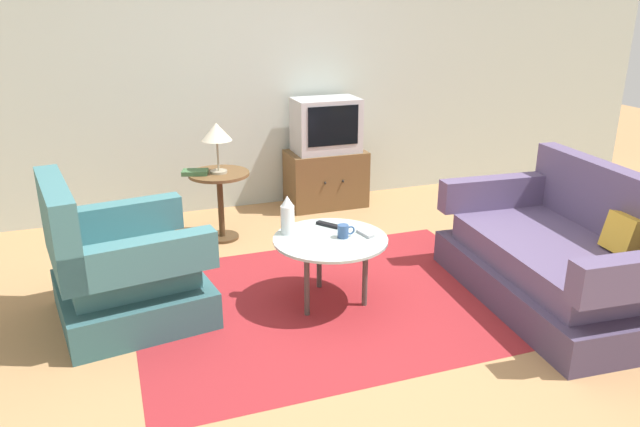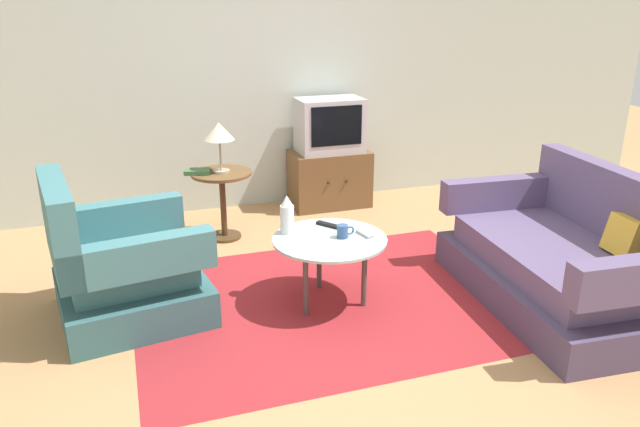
% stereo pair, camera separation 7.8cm
% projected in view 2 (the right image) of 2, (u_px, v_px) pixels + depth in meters
% --- Properties ---
extents(ground_plane, '(16.00, 16.00, 0.00)m').
position_uv_depth(ground_plane, '(337.00, 310.00, 4.03)').
color(ground_plane, '#AD7F51').
extents(back_wall, '(9.00, 0.12, 2.70)m').
position_uv_depth(back_wall, '(253.00, 65.00, 5.67)').
color(back_wall, '#B2BCB2').
rests_on(back_wall, ground).
extents(area_rug, '(2.57, 1.96, 0.00)m').
position_uv_depth(area_rug, '(329.00, 301.00, 4.13)').
color(area_rug, maroon).
rests_on(area_rug, ground).
extents(armchair, '(1.01, 1.01, 0.95)m').
position_uv_depth(armchair, '(120.00, 270.00, 3.85)').
color(armchair, '#325C60').
rests_on(armchair, ground).
extents(couch, '(1.08, 1.73, 0.89)m').
position_uv_depth(couch, '(566.00, 262.00, 4.05)').
color(couch, '#4B3E5C').
rests_on(couch, ground).
extents(coffee_table, '(0.76, 0.76, 0.47)m').
position_uv_depth(coffee_table, '(330.00, 244.00, 3.99)').
color(coffee_table, '#B2C6C1').
rests_on(coffee_table, ground).
extents(side_table, '(0.50, 0.50, 0.59)m').
position_uv_depth(side_table, '(222.00, 191.00, 5.08)').
color(side_table, brown).
rests_on(side_table, ground).
extents(tv_stand, '(0.75, 0.46, 0.55)m').
position_uv_depth(tv_stand, '(329.00, 178.00, 5.95)').
color(tv_stand, brown).
rests_on(tv_stand, ground).
extents(television, '(0.61, 0.39, 0.51)m').
position_uv_depth(television, '(330.00, 125.00, 5.77)').
color(television, '#B7B7BC').
rests_on(television, tv_stand).
extents(table_lamp, '(0.25, 0.25, 0.42)m').
position_uv_depth(table_lamp, '(219.00, 133.00, 4.91)').
color(table_lamp, '#9E937A').
rests_on(table_lamp, side_table).
extents(vase, '(0.09, 0.09, 0.26)m').
position_uv_depth(vase, '(287.00, 215.00, 4.02)').
color(vase, white).
rests_on(vase, coffee_table).
extents(mug, '(0.12, 0.07, 0.09)m').
position_uv_depth(mug, '(343.00, 231.00, 3.97)').
color(mug, '#335184').
rests_on(mug, coffee_table).
extents(tv_remote_dark, '(0.14, 0.17, 0.02)m').
position_uv_depth(tv_remote_dark, '(328.00, 225.00, 4.18)').
color(tv_remote_dark, black).
rests_on(tv_remote_dark, coffee_table).
extents(tv_remote_silver, '(0.08, 0.15, 0.02)m').
position_uv_depth(tv_remote_silver, '(365.00, 234.00, 4.02)').
color(tv_remote_silver, '#B2B2B7').
rests_on(tv_remote_silver, coffee_table).
extents(book, '(0.24, 0.18, 0.04)m').
position_uv_depth(book, '(198.00, 172.00, 4.97)').
color(book, '#3D663D').
rests_on(book, side_table).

